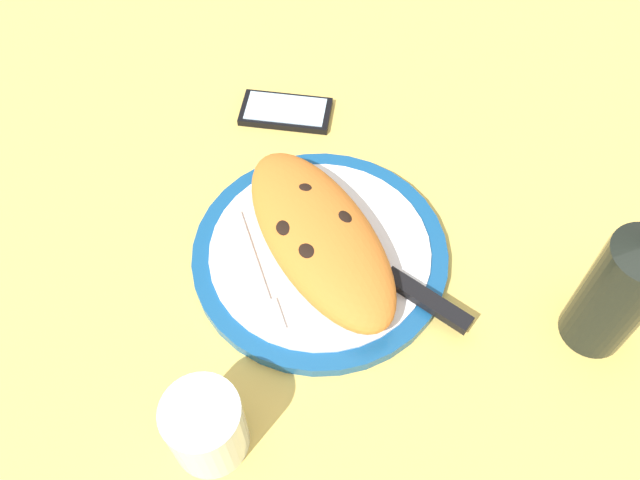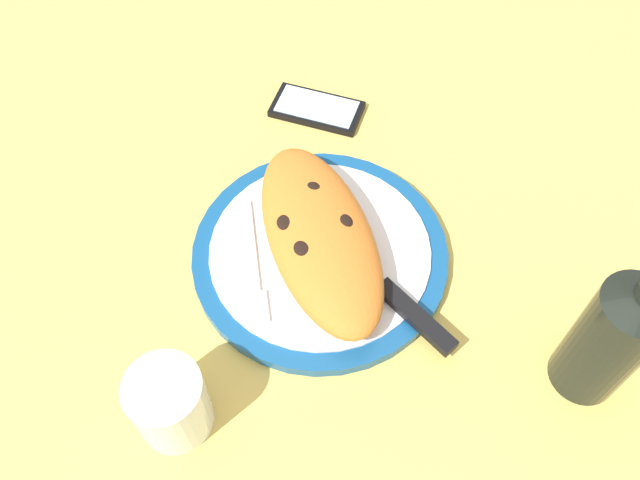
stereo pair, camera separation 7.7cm
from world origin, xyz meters
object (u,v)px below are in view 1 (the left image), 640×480
(fork, at_px, (260,280))
(wine_bottle, at_px, (622,288))
(calzone, at_px, (319,237))
(plate, at_px, (320,254))
(water_glass, at_px, (207,429))
(smartphone, at_px, (286,111))
(knife, at_px, (402,284))

(fork, bearing_deg, wine_bottle, 62.62)
(calzone, xyz_separation_m, wine_bottle, (0.19, 0.26, 0.05))
(calzone, bearing_deg, plate, 127.50)
(water_glass, bearing_deg, smartphone, 152.86)
(plate, distance_m, fork, 0.08)
(wine_bottle, bearing_deg, calzone, -126.52)
(fork, bearing_deg, water_glass, -32.51)
(smartphone, bearing_deg, water_glass, -27.14)
(knife, relative_size, smartphone, 1.59)
(fork, distance_m, wine_bottle, 0.39)
(calzone, xyz_separation_m, knife, (0.08, 0.07, -0.02))
(calzone, bearing_deg, smartphone, 171.64)
(fork, bearing_deg, smartphone, 156.32)
(calzone, relative_size, smartphone, 2.07)
(plate, bearing_deg, calzone, -52.50)
(fork, height_order, knife, knife)
(plate, relative_size, wine_bottle, 1.23)
(calzone, bearing_deg, fork, -77.82)
(knife, xyz_separation_m, water_glass, (0.09, -0.25, 0.01))
(fork, distance_m, smartphone, 0.29)
(plate, height_order, wine_bottle, wine_bottle)
(knife, height_order, water_glass, water_glass)
(water_glass, relative_size, wine_bottle, 0.36)
(smartphone, distance_m, water_glass, 0.47)
(fork, relative_size, knife, 0.76)
(calzone, bearing_deg, knife, 43.15)
(smartphone, bearing_deg, fork, -23.68)
(fork, xyz_separation_m, knife, (0.06, 0.15, 0.00))
(plate, bearing_deg, knife, 42.10)
(smartphone, bearing_deg, wine_bottle, 27.11)
(wine_bottle, bearing_deg, fork, -117.38)
(plate, xyz_separation_m, fork, (0.02, -0.08, 0.01))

